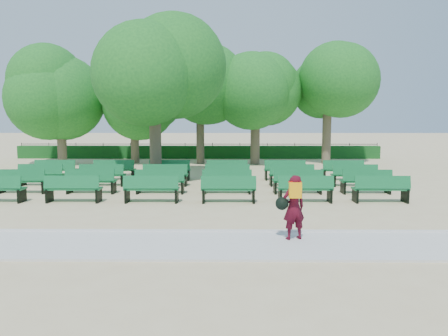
% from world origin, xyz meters
% --- Properties ---
extents(ground, '(120.00, 120.00, 0.00)m').
position_xyz_m(ground, '(0.00, 0.00, 0.00)').
color(ground, '#CBB686').
extents(paving, '(30.00, 2.20, 0.06)m').
position_xyz_m(paving, '(0.00, -7.40, 0.03)').
color(paving, silver).
rests_on(paving, ground).
extents(curb, '(30.00, 0.12, 0.10)m').
position_xyz_m(curb, '(0.00, -6.25, 0.05)').
color(curb, silver).
rests_on(curb, ground).
extents(hedge, '(26.00, 0.70, 0.90)m').
position_xyz_m(hedge, '(0.00, 14.00, 0.45)').
color(hedge, '#134C1A').
rests_on(hedge, ground).
extents(fence, '(26.00, 0.10, 1.02)m').
position_xyz_m(fence, '(0.00, 14.40, 0.00)').
color(fence, black).
rests_on(fence, ground).
extents(tree_line, '(21.80, 6.80, 7.04)m').
position_xyz_m(tree_line, '(0.00, 10.00, 0.00)').
color(tree_line, '#1F7022').
rests_on(tree_line, ground).
extents(bench_array, '(1.98, 0.75, 1.22)m').
position_xyz_m(bench_array, '(0.76, 0.64, 0.10)').
color(bench_array, '#116532').
rests_on(bench_array, ground).
extents(tree_among, '(5.09, 5.09, 7.23)m').
position_xyz_m(tree_among, '(-1.21, 2.58, 4.91)').
color(tree_among, brown).
rests_on(tree_among, ground).
extents(person, '(0.79, 0.54, 1.59)m').
position_xyz_m(person, '(3.70, -6.96, 0.88)').
color(person, '#440916').
rests_on(person, ground).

